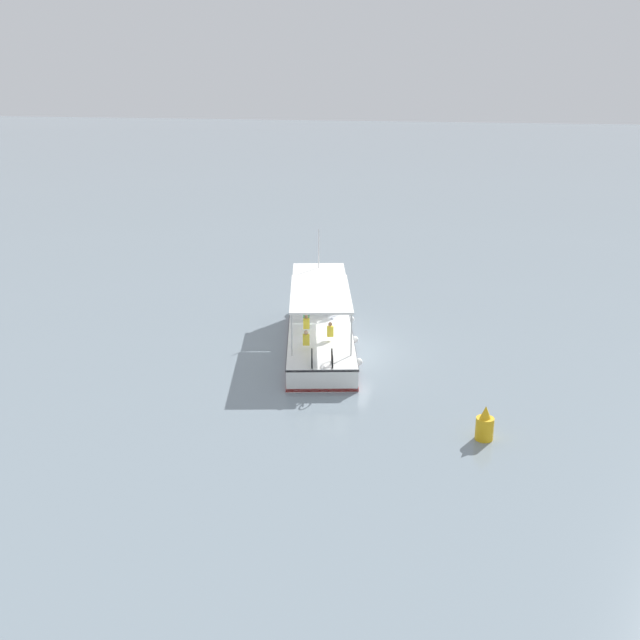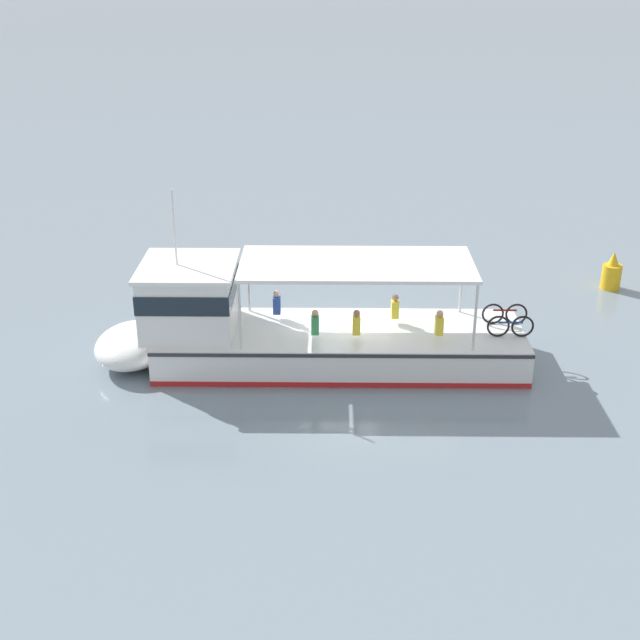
{
  "view_description": "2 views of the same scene",
  "coord_description": "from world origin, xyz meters",
  "views": [
    {
      "loc": [
        -6.55,
        34.61,
        13.35
      ],
      "look_at": [
        1.46,
        -0.46,
        1.4
      ],
      "focal_mm": 41.35,
      "sensor_mm": 36.0,
      "label": 1
    },
    {
      "loc": [
        23.59,
        5.28,
        11.53
      ],
      "look_at": [
        1.46,
        -0.46,
        1.4
      ],
      "focal_mm": 47.79,
      "sensor_mm": 36.0,
      "label": 2
    }
  ],
  "objects": [
    {
      "name": "ground_plane",
      "position": [
        0.0,
        0.0,
        0.0
      ],
      "size": [
        400.0,
        400.0,
        0.0
      ],
      "primitive_type": "plane",
      "color": "gray"
    },
    {
      "name": "ferry_main",
      "position": [
        1.7,
        -1.44,
        1.02
      ],
      "size": [
        6.04,
        13.07,
        5.32
      ],
      "color": "white",
      "rests_on": "ground"
    },
    {
      "name": "channel_buoy",
      "position": [
        -7.03,
        8.28,
        0.57
      ],
      "size": [
        0.7,
        0.7,
        1.4
      ],
      "color": "gold",
      "rests_on": "ground"
    }
  ]
}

